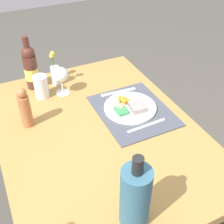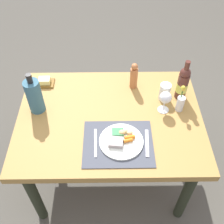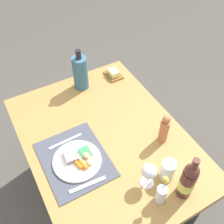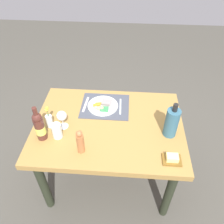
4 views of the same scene
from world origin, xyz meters
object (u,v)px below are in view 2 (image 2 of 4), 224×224
(dining_table, at_px, (110,126))
(dinner_plate, at_px, (122,140))
(knife, at_px, (147,143))
(water_tumbler, at_px, (165,93))
(pepper_mill, at_px, (134,76))
(flower_vase, at_px, (181,102))
(fork, at_px, (96,143))
(cooler_bottle, at_px, (35,96))
(wine_glass, at_px, (166,98))
(wine_bottle, at_px, (183,83))
(butter_dish, at_px, (45,82))

(dining_table, distance_m, dinner_plate, 0.24)
(dining_table, xyz_separation_m, knife, (0.22, -0.22, 0.10))
(water_tumbler, height_order, pepper_mill, pepper_mill)
(dinner_plate, xyz_separation_m, flower_vase, (0.39, 0.26, 0.05))
(fork, relative_size, water_tumbler, 1.64)
(water_tumbler, height_order, cooler_bottle, cooler_bottle)
(dining_table, xyz_separation_m, pepper_mill, (0.17, 0.28, 0.19))
(pepper_mill, bearing_deg, wine_glass, -51.36)
(cooler_bottle, distance_m, pepper_mill, 0.68)
(dinner_plate, relative_size, knife, 1.33)
(flower_vase, bearing_deg, wine_bottle, 77.59)
(dinner_plate, bearing_deg, pepper_mill, 77.95)
(knife, bearing_deg, cooler_bottle, 161.65)
(knife, bearing_deg, wine_glass, 68.06)
(dining_table, distance_m, butter_dish, 0.57)
(pepper_mill, bearing_deg, dinner_plate, -102.05)
(dining_table, xyz_separation_m, wine_glass, (0.35, 0.05, 0.21))
(knife, height_order, pepper_mill, pepper_mill)
(wine_glass, bearing_deg, dinner_plate, -138.26)
(butter_dish, bearing_deg, water_tumbler, -10.71)
(dinner_plate, height_order, cooler_bottle, cooler_bottle)
(fork, distance_m, wine_bottle, 0.70)
(wine_glass, xyz_separation_m, pepper_mill, (-0.18, 0.23, -0.01))
(wine_bottle, bearing_deg, water_tumbler, -170.48)
(dinner_plate, xyz_separation_m, pepper_mill, (0.10, 0.48, 0.08))
(wine_bottle, bearing_deg, flower_vase, -102.41)
(wine_glass, relative_size, wine_bottle, 0.52)
(dining_table, height_order, wine_glass, wine_glass)
(dinner_plate, bearing_deg, dining_table, 108.07)
(knife, bearing_deg, pepper_mill, 99.94)
(dining_table, height_order, butter_dish, butter_dish)
(fork, distance_m, knife, 0.30)
(dining_table, relative_size, wine_bottle, 4.00)
(fork, height_order, flower_vase, flower_vase)
(fork, bearing_deg, butter_dish, 123.65)
(water_tumbler, distance_m, butter_dish, 0.85)
(knife, height_order, wine_bottle, wine_bottle)
(dinner_plate, xyz_separation_m, water_tumbler, (0.30, 0.36, 0.04))
(knife, bearing_deg, fork, -176.71)
(wine_glass, xyz_separation_m, water_tumbler, (0.02, 0.11, -0.06))
(water_tumbler, bearing_deg, wine_bottle, 9.52)
(wine_glass, height_order, water_tumbler, wine_glass)
(wine_glass, distance_m, water_tumbler, 0.12)
(water_tumbler, distance_m, wine_bottle, 0.13)
(flower_vase, height_order, wine_bottle, wine_bottle)
(wine_glass, height_order, cooler_bottle, cooler_bottle)
(butter_dish, bearing_deg, dining_table, -34.37)
(fork, distance_m, pepper_mill, 0.56)
(knife, bearing_deg, water_tumbler, 72.43)
(dinner_plate, bearing_deg, fork, -176.16)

